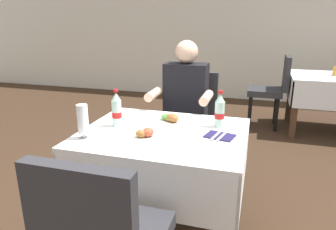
{
  "coord_description": "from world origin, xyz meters",
  "views": [
    {
      "loc": [
        0.69,
        -1.8,
        1.43
      ],
      "look_at": [
        0.14,
        0.06,
        0.82
      ],
      "focal_mm": 33.08,
      "sensor_mm": 36.0,
      "label": 1
    }
  ],
  "objects_px": {
    "background_dining_table": "(330,90)",
    "beer_glass_left": "(83,122)",
    "main_dining_table": "(164,157)",
    "plate_far_diner": "(171,120)",
    "napkin_cutlery_set": "(220,136)",
    "background_chair_left": "(272,87)",
    "chair_far_diner_seat": "(191,120)",
    "background_table_tumbler": "(336,71)",
    "seated_diner_far": "(184,106)",
    "cola_bottle_secondary": "(117,110)",
    "cola_bottle_primary": "(220,111)",
    "plate_near_camera": "(148,136)"
  },
  "relations": [
    {
      "from": "chair_far_diner_seat",
      "to": "background_table_tumbler",
      "type": "height_order",
      "value": "chair_far_diner_seat"
    },
    {
      "from": "background_table_tumbler",
      "to": "cola_bottle_secondary",
      "type": "bearing_deg",
      "value": -125.45
    },
    {
      "from": "napkin_cutlery_set",
      "to": "background_dining_table",
      "type": "xyz_separation_m",
      "value": [
        1.09,
        2.49,
        -0.18
      ]
    },
    {
      "from": "seated_diner_far",
      "to": "cola_bottle_secondary",
      "type": "height_order",
      "value": "seated_diner_far"
    },
    {
      "from": "seated_diner_far",
      "to": "background_dining_table",
      "type": "xyz_separation_m",
      "value": [
        1.48,
        1.8,
        -0.15
      ]
    },
    {
      "from": "beer_glass_left",
      "to": "background_dining_table",
      "type": "distance_m",
      "value": 3.34
    },
    {
      "from": "napkin_cutlery_set",
      "to": "seated_diner_far",
      "type": "bearing_deg",
      "value": 119.22
    },
    {
      "from": "background_dining_table",
      "to": "beer_glass_left",
      "type": "bearing_deg",
      "value": -124.03
    },
    {
      "from": "cola_bottle_secondary",
      "to": "cola_bottle_primary",
      "type": "bearing_deg",
      "value": 15.64
    },
    {
      "from": "cola_bottle_primary",
      "to": "napkin_cutlery_set",
      "type": "distance_m",
      "value": 0.21
    },
    {
      "from": "napkin_cutlery_set",
      "to": "background_table_tumbler",
      "type": "height_order",
      "value": "background_table_tumbler"
    },
    {
      "from": "background_chair_left",
      "to": "chair_far_diner_seat",
      "type": "bearing_deg",
      "value": -113.66
    },
    {
      "from": "background_table_tumbler",
      "to": "beer_glass_left",
      "type": "bearing_deg",
      "value": -124.19
    },
    {
      "from": "plate_near_camera",
      "to": "cola_bottle_secondary",
      "type": "bearing_deg",
      "value": 151.04
    },
    {
      "from": "cola_bottle_secondary",
      "to": "background_dining_table",
      "type": "distance_m",
      "value": 3.07
    },
    {
      "from": "background_table_tumbler",
      "to": "plate_near_camera",
      "type": "bearing_deg",
      "value": -119.69
    },
    {
      "from": "beer_glass_left",
      "to": "background_chair_left",
      "type": "relative_size",
      "value": 0.22
    },
    {
      "from": "cola_bottle_primary",
      "to": "background_dining_table",
      "type": "height_order",
      "value": "cola_bottle_primary"
    },
    {
      "from": "main_dining_table",
      "to": "seated_diner_far",
      "type": "distance_m",
      "value": 0.73
    },
    {
      "from": "beer_glass_left",
      "to": "background_table_tumbler",
      "type": "distance_m",
      "value": 3.37
    },
    {
      "from": "plate_near_camera",
      "to": "background_table_tumbler",
      "type": "distance_m",
      "value": 3.08
    },
    {
      "from": "plate_far_diner",
      "to": "cola_bottle_secondary",
      "type": "xyz_separation_m",
      "value": [
        -0.32,
        -0.17,
        0.09
      ]
    },
    {
      "from": "chair_far_diner_seat",
      "to": "background_dining_table",
      "type": "bearing_deg",
      "value": 49.51
    },
    {
      "from": "plate_far_diner",
      "to": "background_dining_table",
      "type": "distance_m",
      "value": 2.74
    },
    {
      "from": "napkin_cutlery_set",
      "to": "background_dining_table",
      "type": "bearing_deg",
      "value": 66.48
    },
    {
      "from": "background_dining_table",
      "to": "chair_far_diner_seat",
      "type": "bearing_deg",
      "value": -130.49
    },
    {
      "from": "background_chair_left",
      "to": "background_table_tumbler",
      "type": "height_order",
      "value": "background_chair_left"
    },
    {
      "from": "chair_far_diner_seat",
      "to": "cola_bottle_primary",
      "type": "distance_m",
      "value": 0.76
    },
    {
      "from": "beer_glass_left",
      "to": "napkin_cutlery_set",
      "type": "height_order",
      "value": "beer_glass_left"
    },
    {
      "from": "plate_far_diner",
      "to": "cola_bottle_primary",
      "type": "distance_m",
      "value": 0.34
    },
    {
      "from": "main_dining_table",
      "to": "napkin_cutlery_set",
      "type": "distance_m",
      "value": 0.4
    },
    {
      "from": "plate_far_diner",
      "to": "cola_bottle_secondary",
      "type": "relative_size",
      "value": 0.97
    },
    {
      "from": "plate_near_camera",
      "to": "background_table_tumbler",
      "type": "bearing_deg",
      "value": 60.31
    },
    {
      "from": "beer_glass_left",
      "to": "napkin_cutlery_set",
      "type": "relative_size",
      "value": 1.07
    },
    {
      "from": "main_dining_table",
      "to": "plate_far_diner",
      "type": "xyz_separation_m",
      "value": [
        -0.01,
        0.18,
        0.2
      ]
    },
    {
      "from": "beer_glass_left",
      "to": "napkin_cutlery_set",
      "type": "bearing_deg",
      "value": 18.58
    },
    {
      "from": "main_dining_table",
      "to": "beer_glass_left",
      "type": "distance_m",
      "value": 0.56
    },
    {
      "from": "chair_far_diner_seat",
      "to": "plate_far_diner",
      "type": "relative_size",
      "value": 3.96
    },
    {
      "from": "napkin_cutlery_set",
      "to": "background_chair_left",
      "type": "height_order",
      "value": "background_chair_left"
    },
    {
      "from": "chair_far_diner_seat",
      "to": "beer_glass_left",
      "type": "xyz_separation_m",
      "value": [
        -0.42,
        -1.07,
        0.29
      ]
    },
    {
      "from": "seated_diner_far",
      "to": "plate_far_diner",
      "type": "distance_m",
      "value": 0.53
    },
    {
      "from": "background_dining_table",
      "to": "plate_near_camera",
      "type": "bearing_deg",
      "value": -119.46
    },
    {
      "from": "beer_glass_left",
      "to": "background_table_tumbler",
      "type": "height_order",
      "value": "beer_glass_left"
    },
    {
      "from": "plate_far_diner",
      "to": "cola_bottle_secondary",
      "type": "distance_m",
      "value": 0.37
    },
    {
      "from": "plate_near_camera",
      "to": "background_table_tumbler",
      "type": "height_order",
      "value": "background_table_tumbler"
    },
    {
      "from": "plate_near_camera",
      "to": "beer_glass_left",
      "type": "xyz_separation_m",
      "value": [
        -0.37,
        -0.11,
        0.09
      ]
    },
    {
      "from": "chair_far_diner_seat",
      "to": "seated_diner_far",
      "type": "height_order",
      "value": "seated_diner_far"
    },
    {
      "from": "beer_glass_left",
      "to": "background_table_tumbler",
      "type": "bearing_deg",
      "value": 55.81
    },
    {
      "from": "main_dining_table",
      "to": "plate_far_diner",
      "type": "height_order",
      "value": "plate_far_diner"
    },
    {
      "from": "plate_near_camera",
      "to": "cola_bottle_primary",
      "type": "xyz_separation_m",
      "value": [
        0.38,
        0.33,
        0.09
      ]
    }
  ]
}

